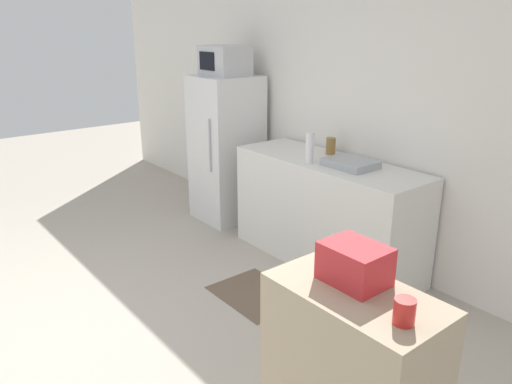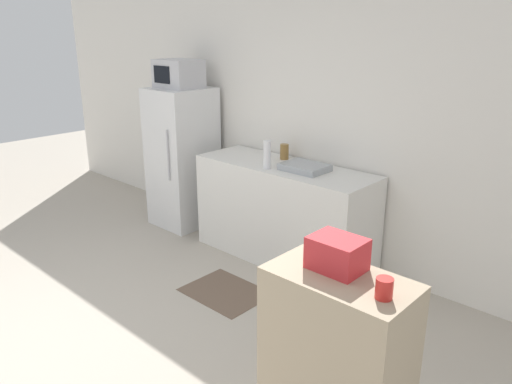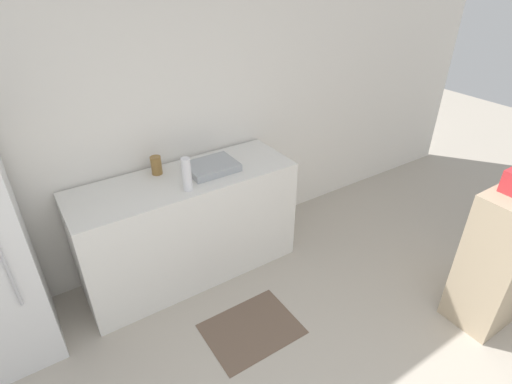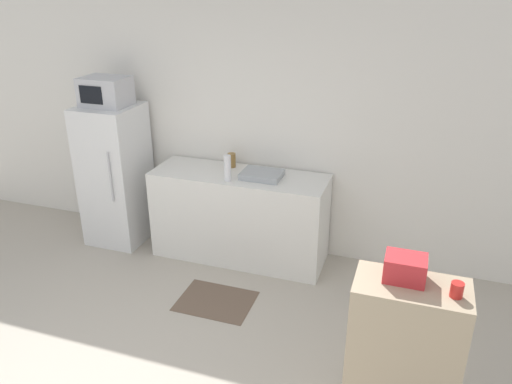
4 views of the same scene
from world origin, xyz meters
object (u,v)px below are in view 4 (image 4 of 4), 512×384
(jar, at_px, (457,290))
(bottle_tall, at_px, (228,168))
(basket, at_px, (405,268))
(refrigerator, at_px, (116,175))
(microwave, at_px, (106,91))
(bottle_short, at_px, (232,160))

(jar, bearing_deg, bottle_tall, 142.46)
(bottle_tall, bearing_deg, basket, -40.28)
(refrigerator, distance_m, basket, 3.52)
(refrigerator, bearing_deg, bottle_tall, -5.84)
(microwave, xyz_separation_m, basket, (3.11, -1.60, -0.52))
(refrigerator, distance_m, jar, 3.82)
(basket, xyz_separation_m, jar, (0.29, -0.09, -0.03))
(basket, height_order, jar, basket)
(microwave, distance_m, bottle_tall, 1.52)
(refrigerator, height_order, microwave, microwave)
(microwave, relative_size, basket, 1.90)
(basket, bearing_deg, jar, -16.81)
(refrigerator, relative_size, jar, 16.81)
(refrigerator, xyz_separation_m, microwave, (-0.00, -0.00, 0.91))
(refrigerator, xyz_separation_m, bottle_short, (1.28, 0.22, 0.24))
(bottle_short, bearing_deg, bottle_tall, -74.72)
(bottle_tall, relative_size, jar, 2.81)
(bottle_tall, height_order, basket, basket)
(bottle_short, bearing_deg, refrigerator, -170.20)
(bottle_tall, bearing_deg, bottle_short, 105.28)
(refrigerator, bearing_deg, bottle_short, 9.80)
(bottle_tall, bearing_deg, microwave, 174.21)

